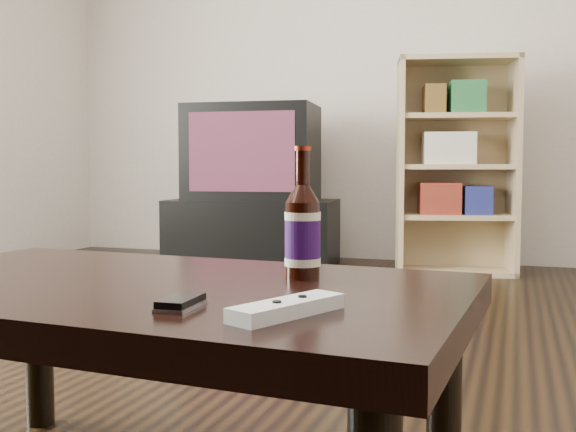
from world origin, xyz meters
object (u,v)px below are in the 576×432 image
(coffee_table, at_px, (148,312))
(remote, at_px, (287,308))
(bookshelf, at_px, (454,162))
(phone, at_px, (181,303))
(beer_bottle, at_px, (303,232))
(tv, at_px, (252,153))
(tv_stand, at_px, (253,233))

(coffee_table, bearing_deg, remote, -29.26)
(bookshelf, distance_m, phone, 3.45)
(bookshelf, height_order, beer_bottle, bookshelf)
(coffee_table, height_order, phone, phone)
(bookshelf, distance_m, beer_bottle, 3.11)
(coffee_table, height_order, remote, remote)
(bookshelf, bearing_deg, beer_bottle, -103.27)
(bookshelf, bearing_deg, remote, -101.92)
(bookshelf, bearing_deg, phone, -104.81)
(tv, xyz_separation_m, coffee_table, (1.05, -3.15, -0.38))
(tv_stand, xyz_separation_m, phone, (1.22, -3.35, 0.23))
(tv, relative_size, remote, 4.44)
(tv_stand, distance_m, bookshelf, 1.41)
(tv_stand, relative_size, beer_bottle, 4.38)
(tv_stand, height_order, remote, remote)
(tv_stand, relative_size, coffee_table, 0.91)
(remote, bearing_deg, tv, 136.53)
(tv, distance_m, remote, 3.64)
(beer_bottle, distance_m, phone, 0.35)
(coffee_table, distance_m, phone, 0.27)
(tv_stand, relative_size, bookshelf, 0.84)
(remote, bearing_deg, beer_bottle, 127.67)
(tv, relative_size, beer_bottle, 3.53)
(tv, height_order, beer_bottle, tv)
(bookshelf, relative_size, phone, 13.74)
(bookshelf, relative_size, beer_bottle, 5.24)
(tv, height_order, coffee_table, tv)
(bookshelf, xyz_separation_m, beer_bottle, (-0.01, -3.11, -0.16))
(tv, distance_m, coffee_table, 3.34)
(tv, height_order, bookshelf, bookshelf)
(phone, bearing_deg, tv_stand, 106.92)
(tv_stand, distance_m, phone, 3.57)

